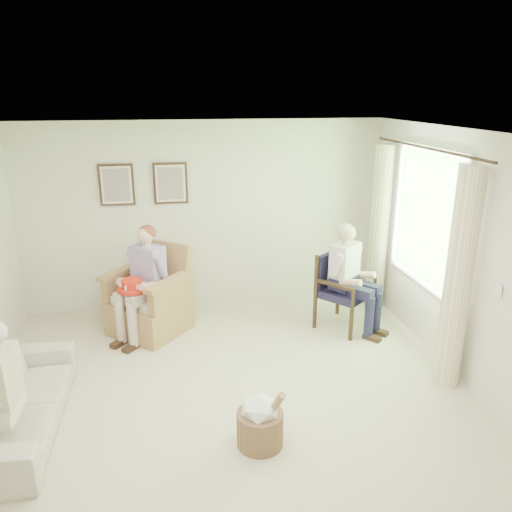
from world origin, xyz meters
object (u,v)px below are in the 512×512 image
Objects in this scene: wicker_armchair at (149,305)px; person_dark at (349,271)px; sofa at (16,402)px; red_hat at (132,286)px; wood_armchair at (343,286)px; hatbox at (260,421)px; person_wicker at (146,275)px.

person_dark is (2.50, -0.41, 0.45)m from wicker_armchair.
sofa is 1.87m from red_hat.
wood_armchair reaches higher than hatbox.
person_dark is (2.50, -0.27, -0.02)m from person_wicker.
person_dark is at bearing 34.76° from person_wicker.
wicker_armchair is 2.52m from wood_armchair.
wicker_armchair is 0.59× the size of sofa.
wood_armchair is at bearing -66.76° from sofa.
red_hat is (0.97, 1.53, 0.46)m from sofa.
wicker_armchair is 0.51m from red_hat.
person_wicker is at bearing 113.52° from hatbox.
person_wicker is (-2.50, 0.11, 0.29)m from wood_armchair.
wicker_armchair is at bearing 112.25° from hatbox.
wicker_armchair reaches higher than red_hat.
person_wicker reaches higher than person_dark.
wood_armchair is at bearing 50.11° from person_dark.
red_hat is at bearing -32.45° from sofa.
red_hat is 0.59× the size of hatbox.
hatbox is at bearing -164.66° from wood_armchair.
sofa is 3.94m from person_dark.
hatbox is at bearing -26.92° from wicker_armchair.
red_hat is 2.49m from hatbox.
red_hat is at bearing -99.80° from person_wicker.
person_dark reaches higher than sofa.
sofa is at bearing -81.35° from wicker_armchair.
wood_armchair is 3.98m from sofa.
wood_armchair reaches higher than red_hat.
person_wicker is at bearing -49.17° from wicker_armchair.
sofa is 1.35× the size of person_wicker.
hatbox is (-1.51, -2.01, -0.57)m from person_dark.
wicker_armchair is 2.63m from hatbox.
sofa is 5.33× the size of red_hat.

